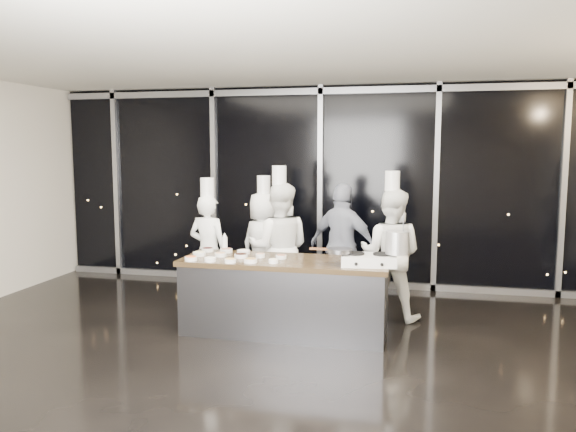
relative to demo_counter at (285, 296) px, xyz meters
name	(u,v)px	position (x,y,z in m)	size (l,w,h in m)	color
ground	(265,360)	(0.00, -0.90, -0.45)	(9.00, 9.00, 0.00)	black
room_shell	(281,145)	(0.18, -0.90, 1.79)	(9.02, 7.02, 3.21)	beige
window_wall	(321,186)	(0.00, 2.53, 1.14)	(8.90, 0.11, 3.20)	black
demo_counter	(285,296)	(0.00, 0.00, 0.00)	(2.46, 0.86, 0.90)	#3C3D42
stove	(369,260)	(1.00, -0.12, 0.51)	(0.64, 0.44, 0.14)	white
frying_pan	(339,250)	(0.67, -0.17, 0.61)	(0.50, 0.31, 0.05)	slate
stock_pot	(397,242)	(1.31, -0.10, 0.71)	(0.25, 0.25, 0.25)	silver
prep_bowls	(230,255)	(-0.67, -0.03, 0.47)	(1.17, 0.75, 0.05)	white
squeeze_bottle	(225,242)	(-0.87, 0.34, 0.56)	(0.07, 0.07, 0.24)	white
chef_far_left	(208,250)	(-1.28, 0.83, 0.36)	(0.63, 0.47, 1.81)	white
chef_left	(264,245)	(-0.63, 1.37, 0.36)	(0.91, 0.74, 1.82)	white
chef_center	(279,247)	(-0.27, 0.85, 0.43)	(0.93, 0.77, 1.98)	white
guest	(343,246)	(0.54, 1.21, 0.41)	(1.10, 0.79, 1.74)	#16213C
chef_right	(391,253)	(1.20, 0.89, 0.40)	(0.93, 0.78, 1.92)	white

